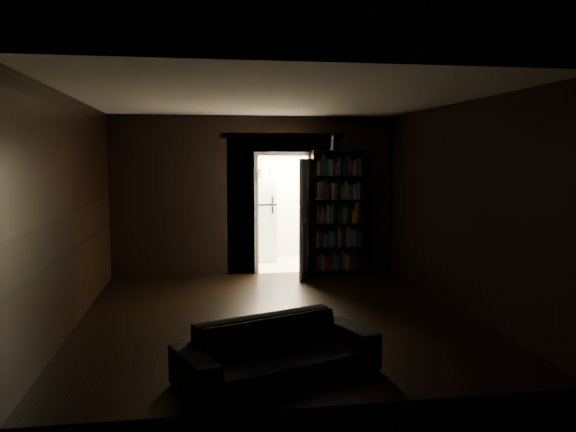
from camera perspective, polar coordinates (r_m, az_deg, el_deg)
The scene contains 9 objects.
ground at distance 7.47m, azimuth -1.19°, elevation -10.08°, with size 5.50×5.50×0.00m, color black.
room_walls at distance 8.26m, azimuth -2.29°, elevation 3.29°, with size 5.02×5.61×2.84m.
kitchen_alcove at distance 11.12m, azimuth -1.33°, elevation 1.52°, with size 2.20×1.80×2.60m.
sofa at distance 5.34m, azimuth -0.98°, elevation -12.57°, with size 1.88×0.82×0.72m, color black.
bookshelf at distance 10.01m, azimuth 4.96°, elevation 0.38°, with size 0.90×0.32×2.20m, color black.
refrigerator at distance 11.35m, azimuth -3.23°, elevation -0.35°, with size 0.74×0.68×1.65m, color white.
door at distance 9.67m, azimuth 1.74°, elevation -0.23°, with size 0.85×0.05×2.05m, color silver.
figurine at distance 9.86m, azimuth 4.54°, elevation 7.48°, with size 0.09×0.09×0.27m, color white.
bottles at distance 11.18m, azimuth -2.87°, elevation 4.54°, with size 0.72×0.09×0.29m, color black.
Camera 1 is at (-0.96, -7.12, 2.05)m, focal length 35.00 mm.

